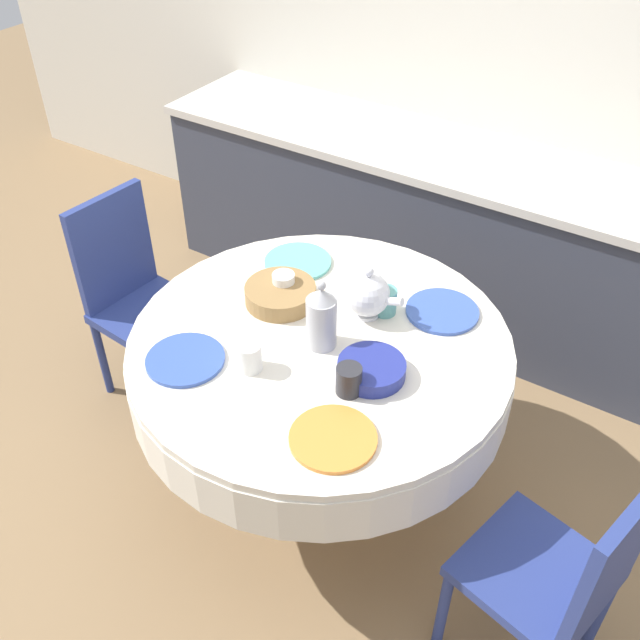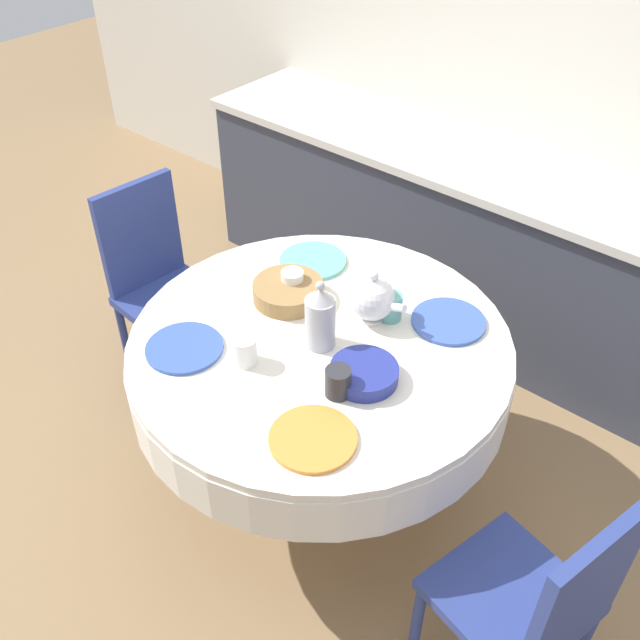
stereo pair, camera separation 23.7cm
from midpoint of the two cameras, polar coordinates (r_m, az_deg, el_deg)
name	(u,v)px [view 1 (the left image)]	position (r m, az deg, el deg)	size (l,w,h in m)	color
ground_plane	(320,482)	(2.99, -2.33, -12.97)	(12.00, 12.00, 0.00)	#8E704C
wall_back	(521,46)	(3.49, 13.85, 20.48)	(7.00, 0.05, 2.60)	silver
kitchen_counter	(466,242)	(3.57, 9.77, 6.13)	(3.24, 0.64, 0.89)	#383D4C
dining_table	(320,365)	(2.51, -2.71, -3.74)	(1.32, 1.32, 0.78)	olive
chair_left	(565,574)	(2.23, 16.00, -19.10)	(0.48, 0.48, 0.94)	navy
chair_right	(135,291)	(3.20, -16.63, 2.12)	(0.43, 0.43, 0.94)	navy
plate_near_left	(185,360)	(2.40, -13.54, -3.22)	(0.26, 0.26, 0.01)	#3856AD
cup_near_left	(249,357)	(2.30, -8.62, -3.05)	(0.08, 0.08, 0.10)	white
plate_near_right	(333,438)	(2.09, -2.23, -9.59)	(0.26, 0.26, 0.01)	orange
cup_near_right	(349,380)	(2.20, -0.77, -4.96)	(0.08, 0.08, 0.10)	#28282D
plate_far_left	(298,262)	(2.78, -4.23, 4.58)	(0.26, 0.26, 0.01)	#60BCB7
cup_far_left	(284,285)	(2.59, -5.55, 2.67)	(0.08, 0.08, 0.10)	white
plate_far_right	(442,311)	(2.54, 7.15, 0.60)	(0.26, 0.26, 0.01)	#3856AD
cup_far_right	(385,301)	(2.50, 2.55, 1.41)	(0.08, 0.08, 0.10)	#5BA39E
coffee_carafe	(321,318)	(2.33, -2.80, 0.06)	(0.10, 0.10, 0.26)	#B2B2B7
teapot	(368,295)	(2.46, 1.12, 1.93)	(0.22, 0.16, 0.20)	white
bread_basket	(280,294)	(2.57, -5.82, 1.97)	(0.26, 0.26, 0.07)	olive
fruit_bowl	(371,369)	(2.27, 1.16, -4.08)	(0.22, 0.22, 0.05)	navy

